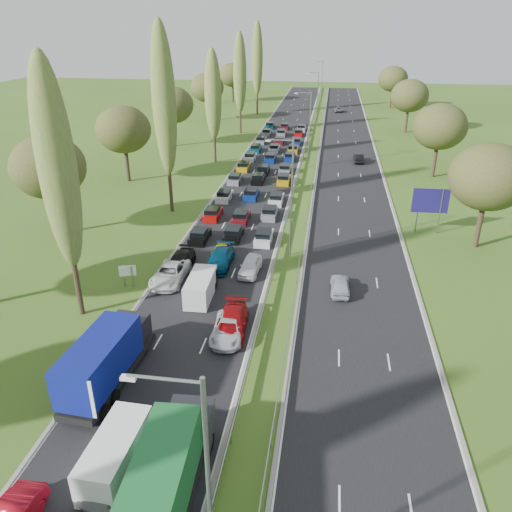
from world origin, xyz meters
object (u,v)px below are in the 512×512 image
at_px(near_car_2, 170,274).
at_px(green_lorry, 157,507).
at_px(blue_lorry, 107,358).
at_px(info_sign, 128,273).
at_px(direction_sign, 430,203).
at_px(near_car_3, 180,262).
at_px(white_van_rear, 201,286).
at_px(white_van_front, 118,450).

bearing_deg(near_car_2, green_lorry, -73.02).
bearing_deg(blue_lorry, info_sign, 110.44).
bearing_deg(blue_lorry, direction_sign, 54.59).
distance_m(near_car_3, green_lorry, 28.24).
distance_m(blue_lorry, direction_sign, 39.31).
xyz_separation_m(near_car_2, blue_lorry, (0.36, -14.45, 1.21)).
height_order(green_lorry, info_sign, green_lorry).
bearing_deg(near_car_2, info_sign, -156.02).
height_order(green_lorry, white_van_rear, green_lorry).
bearing_deg(direction_sign, white_van_rear, -140.24).
bearing_deg(white_van_front, near_car_2, 101.90).
bearing_deg(white_van_rear, info_sign, 171.54).
height_order(blue_lorry, info_sign, blue_lorry).
distance_m(white_van_rear, direction_sign, 28.48).
distance_m(near_car_3, white_van_rear, 6.00).
bearing_deg(white_van_front, near_car_3, 100.42).
relative_size(green_lorry, info_sign, 6.32).
bearing_deg(blue_lorry, near_car_3, 94.77).
bearing_deg(white_van_front, direction_sign, 61.45).
xyz_separation_m(near_car_2, near_car_3, (0.16, 2.65, -0.05)).
bearing_deg(near_car_3, green_lorry, -73.10).
distance_m(near_car_2, blue_lorry, 14.51).
height_order(near_car_3, direction_sign, direction_sign).
xyz_separation_m(near_car_2, green_lorry, (7.18, -24.67, 1.30)).
bearing_deg(info_sign, near_car_3, 48.89).
relative_size(blue_lorry, white_van_front, 1.69).
height_order(blue_lorry, green_lorry, green_lorry).
relative_size(near_car_2, blue_lorry, 0.62).
relative_size(white_van_rear, direction_sign, 0.98).
bearing_deg(info_sign, white_van_rear, -6.65).
relative_size(near_car_2, white_van_front, 1.05).
bearing_deg(near_car_2, white_van_front, -79.31).
bearing_deg(direction_sign, green_lorry, -114.16).
height_order(green_lorry, white_van_front, green_lorry).
xyz_separation_m(near_car_2, white_van_front, (3.67, -20.94, 0.31)).
bearing_deg(white_van_rear, white_van_front, -91.44).
relative_size(near_car_3, white_van_rear, 1.03).
xyz_separation_m(near_car_3, info_sign, (-3.60, -4.13, 0.59)).
bearing_deg(direction_sign, blue_lorry, -129.52).
distance_m(white_van_front, info_sign, 20.72).
height_order(near_car_2, blue_lorry, blue_lorry).
height_order(near_car_2, green_lorry, green_lorry).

